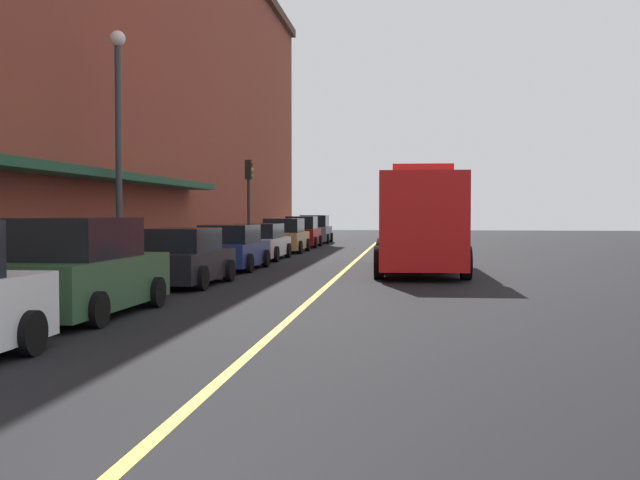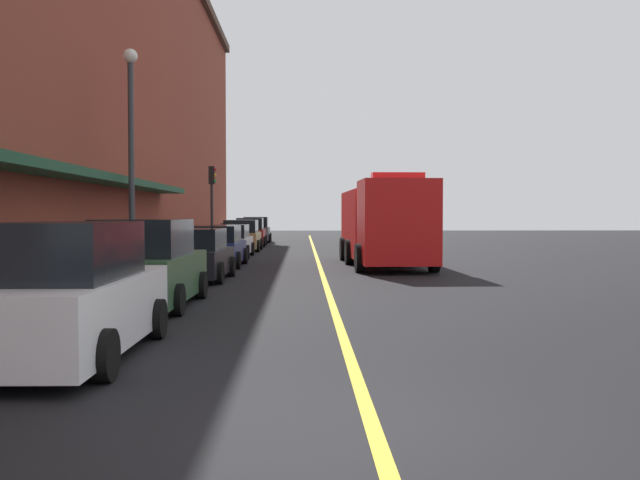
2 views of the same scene
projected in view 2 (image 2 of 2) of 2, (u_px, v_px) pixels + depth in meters
ground_plane at (317, 259)px, 31.34m from camera, size 112.00×112.00×0.00m
sidewalk_left at (178, 258)px, 31.19m from camera, size 2.40×70.00×0.15m
lane_center_stripe at (317, 259)px, 31.34m from camera, size 0.16×70.00×0.01m
brick_building_left at (43, 63)px, 29.74m from camera, size 9.66×64.00×16.79m
parked_car_0 at (70, 295)px, 9.66m from camera, size 1.98×4.72×1.89m
parked_car_1 at (146, 266)px, 15.09m from camera, size 2.15×4.67×1.89m
parked_car_2 at (196, 256)px, 21.20m from camera, size 2.12×4.16×1.57m
parked_car_3 at (217, 247)px, 26.90m from camera, size 2.14×4.27×1.57m
parked_car_4 at (230, 242)px, 32.54m from camera, size 1.99×4.82×1.53m
parked_car_5 at (242, 236)px, 38.43m from camera, size 2.14×4.28×1.70m
parked_car_6 at (250, 233)px, 44.16m from camera, size 2.04×4.28×1.78m
parked_car_7 at (256, 231)px, 50.26m from camera, size 2.14×4.44×1.82m
fire_truck at (384, 224)px, 27.20m from camera, size 3.07×9.20×3.41m
parking_meter_0 at (222, 231)px, 40.78m from camera, size 0.14×0.18×1.33m
parking_meter_1 at (77, 259)px, 14.58m from camera, size 0.14×0.18×1.33m
parking_meter_2 at (46, 265)px, 12.82m from camera, size 0.14×0.18×1.33m
parking_meter_3 at (228, 229)px, 44.18m from camera, size 0.14×0.18×1.33m
street_lamp_left at (131, 137)px, 21.65m from camera, size 0.44×0.44×6.94m
traffic_light_near at (212, 192)px, 35.89m from camera, size 0.38×0.36×4.30m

